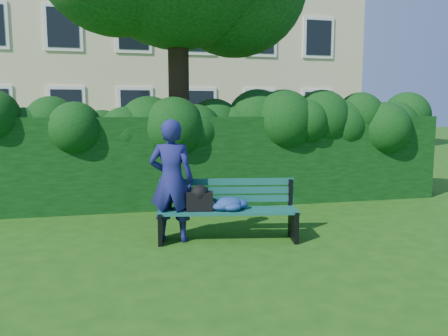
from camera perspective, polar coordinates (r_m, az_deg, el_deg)
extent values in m
plane|color=#1B4E11|center=(7.03, 1.11, -8.32)|extent=(80.00, 80.00, 0.00)
cube|color=beige|center=(21.03, -8.66, 18.57)|extent=(16.00, 8.00, 12.00)
cube|color=white|center=(16.66, -19.85, 7.31)|extent=(1.30, 0.08, 1.60)
cube|color=black|center=(16.62, -19.86, 7.31)|extent=(1.05, 0.04, 1.35)
cube|color=white|center=(16.55, -11.50, 7.60)|extent=(1.30, 0.08, 1.60)
cube|color=black|center=(16.51, -11.50, 7.60)|extent=(1.05, 0.04, 1.35)
cube|color=white|center=(16.78, -3.21, 7.73)|extent=(1.30, 0.08, 1.60)
cube|color=black|center=(16.75, -3.18, 7.73)|extent=(1.05, 0.04, 1.35)
cube|color=white|center=(17.35, 4.70, 7.71)|extent=(1.30, 0.08, 1.60)
cube|color=black|center=(17.32, 4.74, 7.71)|extent=(1.05, 0.04, 1.35)
cube|color=white|center=(18.22, 11.97, 7.56)|extent=(1.30, 0.08, 1.60)
cube|color=black|center=(18.19, 12.03, 7.56)|extent=(1.05, 0.04, 1.35)
cube|color=white|center=(16.91, -20.28, 16.83)|extent=(1.30, 0.08, 1.60)
cube|color=black|center=(16.87, -20.30, 16.85)|extent=(1.05, 0.04, 1.35)
cube|color=white|center=(16.80, -11.76, 17.19)|extent=(1.30, 0.08, 1.60)
cube|color=black|center=(16.76, -11.75, 17.21)|extent=(1.05, 0.04, 1.35)
cube|color=white|center=(17.03, -3.28, 17.19)|extent=(1.30, 0.08, 1.60)
cube|color=black|center=(16.99, -3.26, 17.22)|extent=(1.05, 0.04, 1.35)
cube|color=white|center=(17.59, 4.80, 16.86)|extent=(1.30, 0.08, 1.60)
cube|color=black|center=(17.56, 4.84, 16.88)|extent=(1.05, 0.04, 1.35)
cube|color=white|center=(18.45, 12.21, 16.28)|extent=(1.30, 0.08, 1.60)
cube|color=black|center=(18.42, 12.27, 16.30)|extent=(1.05, 0.04, 1.35)
cube|color=black|center=(8.97, -2.29, 0.97)|extent=(10.00, 1.00, 1.80)
cylinder|color=black|center=(9.22, -5.94, 11.22)|extent=(0.43, 0.43, 5.05)
cube|color=#0D4240|center=(6.28, 0.63, -6.01)|extent=(2.04, 0.45, 0.04)
cube|color=#0D4240|center=(6.39, 0.55, -5.76)|extent=(2.04, 0.45, 0.04)
cube|color=#0D4240|center=(6.51, 0.49, -5.52)|extent=(2.04, 0.45, 0.04)
cube|color=#0D4240|center=(6.63, 0.42, -5.28)|extent=(2.04, 0.45, 0.04)
cube|color=#0D4240|center=(6.68, 0.38, -4.05)|extent=(2.03, 0.39, 0.10)
cube|color=#0D4240|center=(6.66, 0.38, -2.93)|extent=(2.03, 0.39, 0.10)
cube|color=#0D4240|center=(6.65, 0.37, -1.81)|extent=(2.03, 0.39, 0.10)
cube|color=black|center=(6.52, -8.17, -7.66)|extent=(0.14, 0.50, 0.44)
cube|color=black|center=(6.68, -8.04, -3.51)|extent=(0.07, 0.07, 0.45)
cube|color=black|center=(6.42, -8.24, -5.87)|extent=(0.13, 0.42, 0.05)
cube|color=black|center=(6.64, 9.04, -7.40)|extent=(0.14, 0.50, 0.44)
cube|color=black|center=(6.79, 8.66, -3.33)|extent=(0.07, 0.07, 0.45)
cube|color=black|center=(6.54, 9.17, -5.64)|extent=(0.13, 0.42, 0.05)
cube|color=white|center=(6.38, -3.05, -5.51)|extent=(0.20, 0.16, 0.02)
cube|color=black|center=(6.41, -3.20, -4.34)|extent=(0.42, 0.30, 0.27)
imported|color=navy|center=(6.41, -6.86, -1.67)|extent=(0.76, 0.61, 1.80)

